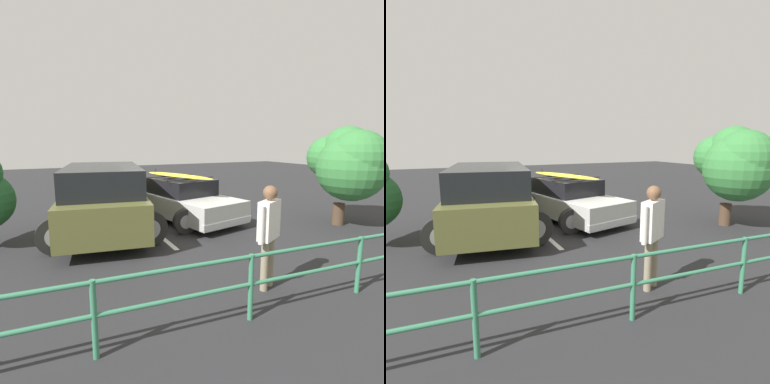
# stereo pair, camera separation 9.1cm
# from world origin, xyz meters

# --- Properties ---
(ground_plane) EXTENTS (44.00, 44.00, 0.02)m
(ground_plane) POSITION_xyz_m (0.00, 0.00, -0.01)
(ground_plane) COLOR #28282B
(ground_plane) RESTS_ON ground
(parking_stripe) EXTENTS (0.12, 4.90, 0.00)m
(parking_stripe) POSITION_xyz_m (0.81, 0.48, 0.00)
(parking_stripe) COLOR silver
(parking_stripe) RESTS_ON ground
(sedan_car) EXTENTS (2.87, 4.26, 1.55)m
(sedan_car) POSITION_xyz_m (-0.41, 0.44, 0.62)
(sedan_car) COLOR silver
(sedan_car) RESTS_ON ground
(suv_car) EXTENTS (3.19, 4.62, 1.78)m
(suv_car) POSITION_xyz_m (2.05, 0.94, 0.93)
(suv_car) COLOR brown
(suv_car) RESTS_ON ground
(person_bystander) EXTENTS (0.60, 0.40, 1.71)m
(person_bystander) POSITION_xyz_m (0.14, 5.17, 1.02)
(person_bystander) COLOR gray
(person_bystander) RESTS_ON ground
(railing_fence) EXTENTS (8.02, 0.54, 0.92)m
(railing_fence) POSITION_xyz_m (0.93, 5.79, 0.63)
(railing_fence) COLOR #387F5B
(railing_fence) RESTS_ON ground
(bush_near_left) EXTENTS (2.33, 2.55, 2.85)m
(bush_near_left) POSITION_xyz_m (-4.48, 3.09, 1.83)
(bush_near_left) COLOR #4C3828
(bush_near_left) RESTS_ON ground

